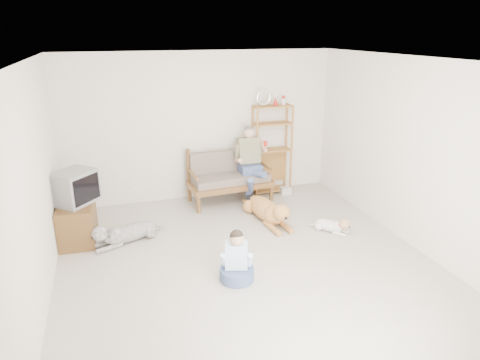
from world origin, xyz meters
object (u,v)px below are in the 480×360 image
object	(u,v)px
loveseat	(229,176)
golden_retriever	(268,211)
tv_stand	(77,221)
etagere	(272,149)

from	to	relation	value
loveseat	golden_retriever	size ratio (longest dim) A/B	1.02
loveseat	tv_stand	bearing A→B (deg)	-166.06
etagere	tv_stand	distance (m)	3.74
etagere	golden_retriever	bearing A→B (deg)	-113.23
tv_stand	golden_retriever	xyz separation A→B (m)	(3.00, -0.25, -0.11)
loveseat	golden_retriever	distance (m)	1.19
loveseat	tv_stand	world-z (taller)	loveseat
tv_stand	golden_retriever	distance (m)	3.01
etagere	golden_retriever	xyz separation A→B (m)	(-0.55, -1.28, -0.69)
etagere	tv_stand	bearing A→B (deg)	-163.79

